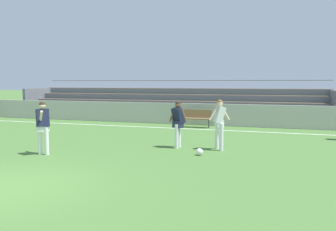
{
  "coord_description": "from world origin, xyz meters",
  "views": [
    {
      "loc": [
        5.77,
        -5.86,
        2.29
      ],
      "look_at": [
        1.47,
        6.99,
        1.0
      ],
      "focal_mm": 37.37,
      "sensor_mm": 36.0,
      "label": 1
    }
  ],
  "objects_px": {
    "bleacher_stand": "(166,103)",
    "bench_near_wall_gap": "(194,117)",
    "soccer_ball": "(200,152)",
    "player_dark_challenging": "(178,120)",
    "player_white_wide_left": "(219,120)",
    "player_dark_overlapping": "(43,123)"
  },
  "relations": [
    {
      "from": "bleacher_stand",
      "to": "soccer_ball",
      "type": "height_order",
      "value": "bleacher_stand"
    },
    {
      "from": "soccer_ball",
      "to": "bleacher_stand",
      "type": "bearing_deg",
      "value": 114.27
    },
    {
      "from": "player_dark_overlapping",
      "to": "soccer_ball",
      "type": "xyz_separation_m",
      "value": [
        4.74,
        1.46,
        -0.89
      ]
    },
    {
      "from": "bleacher_stand",
      "to": "bench_near_wall_gap",
      "type": "bearing_deg",
      "value": -51.04
    },
    {
      "from": "bleacher_stand",
      "to": "player_white_wide_left",
      "type": "relative_size",
      "value": 11.19
    },
    {
      "from": "player_dark_challenging",
      "to": "player_dark_overlapping",
      "type": "relative_size",
      "value": 0.97
    },
    {
      "from": "bleacher_stand",
      "to": "player_dark_challenging",
      "type": "xyz_separation_m",
      "value": [
        3.46,
        -8.91,
        -0.06
      ]
    },
    {
      "from": "player_white_wide_left",
      "to": "bench_near_wall_gap",
      "type": "bearing_deg",
      "value": 112.17
    },
    {
      "from": "bench_near_wall_gap",
      "to": "player_dark_challenging",
      "type": "height_order",
      "value": "player_dark_challenging"
    },
    {
      "from": "bleacher_stand",
      "to": "bench_near_wall_gap",
      "type": "height_order",
      "value": "bleacher_stand"
    },
    {
      "from": "player_dark_challenging",
      "to": "bleacher_stand",
      "type": "bearing_deg",
      "value": 111.19
    },
    {
      "from": "soccer_ball",
      "to": "player_dark_overlapping",
      "type": "bearing_deg",
      "value": -162.81
    },
    {
      "from": "player_white_wide_left",
      "to": "player_dark_overlapping",
      "type": "height_order",
      "value": "player_white_wide_left"
    },
    {
      "from": "player_dark_overlapping",
      "to": "player_dark_challenging",
      "type": "bearing_deg",
      "value": 33.93
    },
    {
      "from": "bench_near_wall_gap",
      "to": "player_dark_challenging",
      "type": "xyz_separation_m",
      "value": [
        0.85,
        -5.69,
        0.42
      ]
    },
    {
      "from": "player_white_wide_left",
      "to": "soccer_ball",
      "type": "bearing_deg",
      "value": -111.27
    },
    {
      "from": "player_white_wide_left",
      "to": "player_dark_overlapping",
      "type": "xyz_separation_m",
      "value": [
        -5.16,
        -2.55,
        -0.02
      ]
    },
    {
      "from": "bench_near_wall_gap",
      "to": "player_white_wide_left",
      "type": "relative_size",
      "value": 1.05
    },
    {
      "from": "bench_near_wall_gap",
      "to": "soccer_ball",
      "type": "xyz_separation_m",
      "value": [
        1.88,
        -6.72,
        -0.44
      ]
    },
    {
      "from": "bleacher_stand",
      "to": "player_dark_overlapping",
      "type": "relative_size",
      "value": 11.43
    },
    {
      "from": "bleacher_stand",
      "to": "player_white_wide_left",
      "type": "height_order",
      "value": "bleacher_stand"
    },
    {
      "from": "player_white_wide_left",
      "to": "player_dark_challenging",
      "type": "xyz_separation_m",
      "value": [
        -1.45,
        -0.05,
        -0.06
      ]
    }
  ]
}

